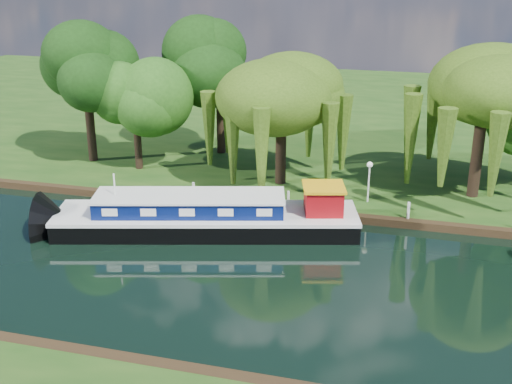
% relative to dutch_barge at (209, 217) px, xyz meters
% --- Properties ---
extents(ground, '(120.00, 120.00, 0.00)m').
position_rel_dutch_barge_xyz_m(ground, '(7.71, -4.72, -0.88)').
color(ground, black).
extents(far_bank, '(120.00, 52.00, 0.45)m').
position_rel_dutch_barge_xyz_m(far_bank, '(7.71, 29.28, -0.65)').
color(far_bank, '#173D10').
rests_on(far_bank, ground).
extents(dutch_barge, '(17.19, 8.00, 3.54)m').
position_rel_dutch_barge_xyz_m(dutch_barge, '(0.00, 0.00, 0.00)').
color(dutch_barge, black).
rests_on(dutch_barge, ground).
extents(red_dinghy, '(3.16, 2.63, 0.57)m').
position_rel_dutch_barge_xyz_m(red_dinghy, '(0.13, 1.63, -0.88)').
color(red_dinghy, maroon).
rests_on(red_dinghy, ground).
extents(willow_left, '(6.65, 6.65, 7.97)m').
position_rel_dutch_barge_xyz_m(willow_left, '(2.26, 7.90, 5.36)').
color(willow_left, black).
rests_on(willow_left, far_bank).
extents(willow_right, '(6.89, 6.89, 8.40)m').
position_rel_dutch_barge_xyz_m(willow_right, '(14.44, 8.60, 5.70)').
color(willow_right, black).
rests_on(willow_right, far_bank).
extents(tree_far_left, '(4.62, 4.62, 7.45)m').
position_rel_dutch_barge_xyz_m(tree_far_left, '(-8.11, 8.33, 4.68)').
color(tree_far_left, black).
rests_on(tree_far_left, far_bank).
extents(tree_far_back, '(5.37, 5.37, 9.03)m').
position_rel_dutch_barge_xyz_m(tree_far_back, '(-12.21, 9.22, 5.87)').
color(tree_far_back, black).
rests_on(tree_far_back, far_bank).
extents(tree_far_mid, '(5.68, 5.68, 9.29)m').
position_rel_dutch_barge_xyz_m(tree_far_mid, '(-3.73, 13.62, 5.97)').
color(tree_far_mid, black).
rests_on(tree_far_mid, far_bank).
extents(lamppost, '(0.36, 0.36, 2.56)m').
position_rel_dutch_barge_xyz_m(lamppost, '(8.21, 5.78, 1.54)').
color(lamppost, silver).
rests_on(lamppost, far_bank).
extents(mooring_posts, '(19.16, 0.16, 1.00)m').
position_rel_dutch_barge_xyz_m(mooring_posts, '(7.21, 3.68, 0.07)').
color(mooring_posts, silver).
rests_on(mooring_posts, far_bank).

